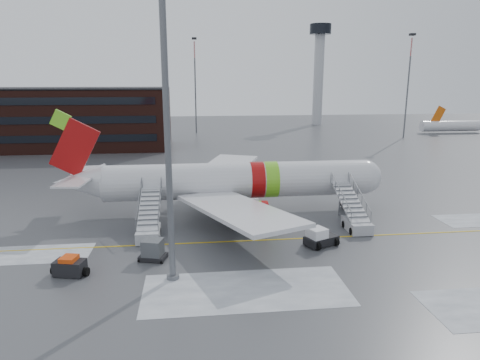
{
  "coord_description": "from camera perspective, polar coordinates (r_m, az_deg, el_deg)",
  "views": [
    {
      "loc": [
        -9.45,
        -36.45,
        14.08
      ],
      "look_at": [
        -4.6,
        5.66,
        4.0
      ],
      "focal_mm": 32.0,
      "sensor_mm": 36.0,
      "label": 1
    }
  ],
  "objects": [
    {
      "name": "ground",
      "position": [
        40.2,
        7.52,
        -7.25
      ],
      "size": [
        260.0,
        260.0,
        0.0
      ],
      "primitive_type": "plane",
      "color": "#494C4F",
      "rests_on": "ground"
    },
    {
      "name": "airliner",
      "position": [
        45.55,
        -1.48,
        -0.17
      ],
      "size": [
        35.03,
        32.97,
        11.18
      ],
      "color": "silver",
      "rests_on": "ground"
    },
    {
      "name": "airstair_fwd",
      "position": [
        42.64,
        15.01,
        -4.87
      ],
      "size": [
        2.05,
        7.7,
        3.48
      ],
      "color": "#A7A9AE",
      "rests_on": "ground"
    },
    {
      "name": "airstair_aft",
      "position": [
        39.97,
        -12.05,
        -5.94
      ],
      "size": [
        2.05,
        7.7,
        3.48
      ],
      "color": "#B9BDC1",
      "rests_on": "ground"
    },
    {
      "name": "pushback_tug",
      "position": [
        37.8,
        10.58,
        -7.57
      ],
      "size": [
        3.21,
        2.89,
        1.62
      ],
      "color": "black",
      "rests_on": "ground"
    },
    {
      "name": "uld_container",
      "position": [
        35.1,
        -11.54,
        -9.17
      ],
      "size": [
        2.37,
        1.98,
        1.67
      ],
      "color": "black",
      "rests_on": "ground"
    },
    {
      "name": "baggage_tractor",
      "position": [
        34.3,
        -21.75,
        -10.74
      ],
      "size": [
        2.91,
        1.75,
        1.45
      ],
      "color": "black",
      "rests_on": "ground"
    },
    {
      "name": "light_mast_near",
      "position": [
        28.84,
        -9.83,
        10.1
      ],
      "size": [
        1.2,
        1.2,
        24.14
      ],
      "color": "#595B60",
      "rests_on": "ground"
    },
    {
      "name": "terminal_building",
      "position": [
        98.41,
        -27.96,
        7.24
      ],
      "size": [
        62.0,
        16.11,
        12.3
      ],
      "color": "#3F1E16",
      "rests_on": "ground"
    },
    {
      "name": "control_tower",
      "position": [
        137.32,
        10.5,
        15.11
      ],
      "size": [
        6.4,
        6.4,
        30.0
      ],
      "color": "#B2B5BA",
      "rests_on": "ground"
    },
    {
      "name": "light_mast_far_ne",
      "position": [
        111.08,
        21.54,
        12.35
      ],
      "size": [
        1.2,
        1.2,
        24.25
      ],
      "color": "#595B60",
      "rests_on": "ground"
    },
    {
      "name": "light_mast_far_n",
      "position": [
        114.46,
        -6.0,
        13.18
      ],
      "size": [
        1.2,
        1.2,
        24.25
      ],
      "color": "#595B60",
      "rests_on": "ground"
    },
    {
      "name": "distant_aircraft",
      "position": [
        124.36,
        28.97,
        5.21
      ],
      "size": [
        35.0,
        18.0,
        8.0
      ],
      "primitive_type": null,
      "color": "#D8590C",
      "rests_on": "ground"
    }
  ]
}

